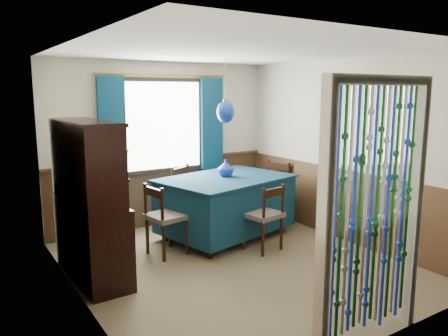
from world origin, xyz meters
TOP-DOWN VIEW (x-y plane):
  - floor at (0.00, 0.00)m, footprint 4.00×4.00m
  - ceiling at (0.00, 0.00)m, footprint 4.00×4.00m
  - wall_back at (0.00, 2.00)m, footprint 3.60×0.00m
  - wall_front at (0.00, -2.00)m, footprint 3.60×0.00m
  - wall_left at (-1.80, 0.00)m, footprint 0.00×4.00m
  - wall_right at (1.80, 0.00)m, footprint 0.00×4.00m
  - wainscot_back at (0.00, 1.99)m, footprint 3.60×0.00m
  - wainscot_front at (0.00, -1.99)m, footprint 3.60×0.00m
  - wainscot_left at (-1.79, 0.00)m, footprint 0.00×4.00m
  - wainscot_right at (1.79, 0.00)m, footprint 0.00×4.00m
  - window at (0.00, 1.95)m, footprint 1.32×0.12m
  - doorway at (0.00, -1.94)m, footprint 1.16×0.12m
  - dining_table at (0.47, 0.95)m, footprint 2.02×1.60m
  - chair_near at (0.59, 0.20)m, footprint 0.50×0.48m
  - chair_far at (0.25, 1.64)m, footprint 0.62×0.61m
  - chair_left at (-0.57, 0.76)m, footprint 0.50×0.52m
  - chair_right at (1.52, 1.18)m, footprint 0.57×0.58m
  - sideboard at (-1.55, 0.59)m, footprint 0.51×1.35m
  - pendant_lamp at (0.47, 0.95)m, footprint 0.25×0.25m
  - vase_table at (0.51, 1.01)m, footprint 0.25×0.25m
  - bowl_shelf at (-1.49, 0.33)m, footprint 0.27×0.27m
  - vase_sideboard at (-1.49, 0.88)m, footprint 0.19×0.19m

SIDE VIEW (x-z plane):
  - floor at x=0.00m, z-range 0.00..0.00m
  - chair_near at x=0.59m, z-range 0.03..0.91m
  - chair_left at x=-0.57m, z-range 0.03..0.95m
  - dining_table at x=0.47m, z-range 0.06..0.93m
  - chair_far at x=0.25m, z-range 0.03..0.97m
  - wainscot_back at x=0.00m, z-range -1.30..2.30m
  - wainscot_front at x=0.00m, z-range -1.30..2.30m
  - wainscot_left at x=-1.79m, z-range -1.50..2.50m
  - wainscot_right at x=1.79m, z-range -1.50..2.50m
  - chair_right at x=1.52m, z-range 0.03..0.98m
  - sideboard at x=-1.55m, z-range -0.27..1.48m
  - vase_sideboard at x=-1.49m, z-range 0.88..1.06m
  - vase_table at x=0.51m, z-range 0.87..1.08m
  - doorway at x=0.00m, z-range -0.04..2.14m
  - bowl_shelf at x=-1.49m, z-range 1.20..1.25m
  - wall_back at x=0.00m, z-range -0.55..3.05m
  - wall_front at x=0.00m, z-range -0.55..3.05m
  - wall_left at x=-1.80m, z-range -0.75..3.25m
  - wall_right at x=1.80m, z-range -0.75..3.25m
  - window at x=0.00m, z-range 0.84..2.26m
  - pendant_lamp at x=0.47m, z-range 1.35..2.22m
  - ceiling at x=0.00m, z-range 2.50..2.50m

